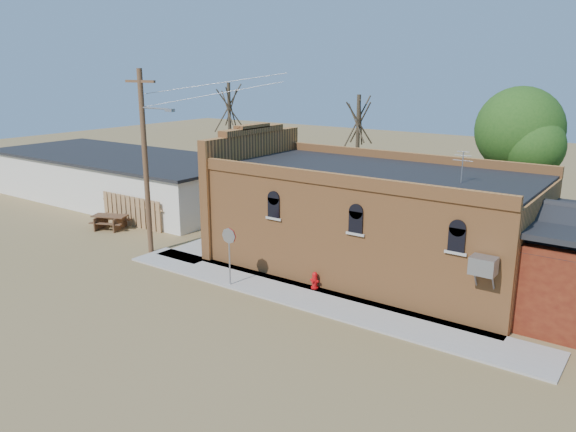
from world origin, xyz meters
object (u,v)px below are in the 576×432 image
Objects in this scene: fire_hydrant at (315,280)px; utility_pole at (146,158)px; brick_bar at (367,219)px; picnic_table at (110,220)px; stop_sign at (229,241)px; trash_barrel at (232,223)px.

utility_pole is at bearing -159.77° from fire_hydrant.
brick_bar is at bearing 23.69° from utility_pole.
brick_bar is 15.36m from picnic_table.
utility_pole reaches higher than stop_sign.
fire_hydrant is 3.93m from stop_sign.
fire_hydrant is at bearing 3.64° from utility_pole.
utility_pole is (-9.79, -4.29, 2.43)m from brick_bar.
picnic_table is at bearing -148.89° from trash_barrel.
trash_barrel is (0.85, 5.15, -4.24)m from utility_pole.
utility_pole is 10.36m from fire_hydrant.
stop_sign is 8.39m from trash_barrel.
utility_pole is at bearing -156.31° from brick_bar.
brick_bar is 6.90× the size of picnic_table.
trash_barrel is (-8.94, 0.86, -1.81)m from brick_bar.
picnic_table is (-6.06, -3.66, 0.01)m from trash_barrel.
brick_bar is at bearing 100.38° from fire_hydrant.
fire_hydrant is (-0.40, -3.70, -1.90)m from brick_bar.
utility_pole is at bearing -171.14° from stop_sign.
fire_hydrant is 14.62m from picnic_table.
trash_barrel is (-8.54, 4.55, 0.09)m from fire_hydrant.
stop_sign is 11.81m from picnic_table.
trash_barrel is (-5.37, 6.27, -1.48)m from stop_sign.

